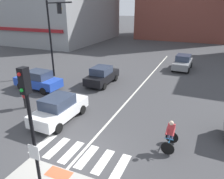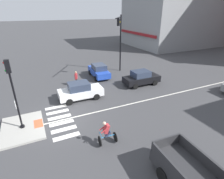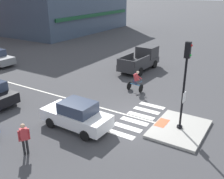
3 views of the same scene
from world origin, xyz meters
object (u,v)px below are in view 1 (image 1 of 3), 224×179
at_px(traffic_light_mast, 53,29).
at_px(car_black_westbound_far, 102,75).
at_px(signal_pole, 31,125).
at_px(car_white_westbound_near, 59,108).
at_px(car_grey_eastbound_distant, 183,62).
at_px(car_blue_cross_left, 38,80).
at_px(pedestrian_at_curb_left, 24,95).
at_px(cyclist, 171,134).

distance_m(traffic_light_mast, car_black_westbound_far, 6.19).
bearing_deg(traffic_light_mast, signal_pole, -55.63).
relative_size(car_white_westbound_near, car_grey_eastbound_distant, 0.99).
height_order(car_white_westbound_near, car_blue_cross_left, same).
distance_m(signal_pole, car_grey_eastbound_distant, 20.65).
distance_m(car_white_westbound_near, car_black_westbound_far, 7.19).
height_order(car_grey_eastbound_distant, pedestrian_at_curb_left, pedestrian_at_curb_left).
xyz_separation_m(traffic_light_mast, car_white_westbound_near, (5.30, -6.85, -3.95)).
bearing_deg(car_white_westbound_near, car_black_westbound_far, 94.29).
distance_m(signal_pole, car_black_westbound_far, 12.95).
bearing_deg(traffic_light_mast, car_white_westbound_near, -52.27).
distance_m(car_blue_cross_left, car_black_westbound_far, 5.57).
distance_m(cyclist, pedestrian_at_curb_left, 10.19).
height_order(car_black_westbound_far, cyclist, cyclist).
relative_size(traffic_light_mast, car_grey_eastbound_distant, 1.74).
distance_m(car_grey_eastbound_distant, cyclist, 15.53).
bearing_deg(cyclist, car_black_westbound_far, 134.72).
height_order(car_white_westbound_near, car_grey_eastbound_distant, same).
xyz_separation_m(car_grey_eastbound_distant, car_black_westbound_far, (-6.23, -8.05, 0.00)).
xyz_separation_m(car_grey_eastbound_distant, car_blue_cross_left, (-10.67, -11.42, 0.00)).
relative_size(cyclist, pedestrian_at_curb_left, 1.01).
relative_size(car_white_westbound_near, car_black_westbound_far, 1.00).
height_order(signal_pole, traffic_light_mast, traffic_light_mast).
relative_size(car_grey_eastbound_distant, car_black_westbound_far, 1.01).
bearing_deg(car_blue_cross_left, signal_pole, -48.59).
xyz_separation_m(car_black_westbound_far, cyclist, (7.37, -7.44, 0.06)).
distance_m(car_white_westbound_near, pedestrian_at_curb_left, 3.37).
bearing_deg(signal_pole, car_black_westbound_far, 105.54).
height_order(signal_pole, car_blue_cross_left, signal_pole).
bearing_deg(cyclist, car_white_westbound_near, 177.76).
relative_size(traffic_light_mast, cyclist, 4.32).
xyz_separation_m(car_white_westbound_near, pedestrian_at_curb_left, (-3.33, 0.48, 0.17)).
height_order(signal_pole, car_grey_eastbound_distant, signal_pole).
height_order(cyclist, pedestrian_at_curb_left, cyclist).
xyz_separation_m(car_white_westbound_near, car_grey_eastbound_distant, (5.70, 15.22, 0.00)).
relative_size(car_white_westbound_near, cyclist, 2.46).
distance_m(traffic_light_mast, cyclist, 14.59).
distance_m(signal_pole, cyclist, 6.63).
bearing_deg(car_white_westbound_near, car_blue_cross_left, 142.61).
relative_size(car_blue_cross_left, cyclist, 2.48).
relative_size(traffic_light_mast, car_white_westbound_near, 1.76).
relative_size(signal_pole, cyclist, 2.92).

